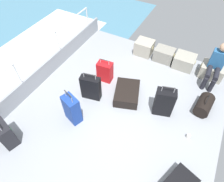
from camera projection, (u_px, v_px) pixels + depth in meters
ground_plane at (120, 110)px, 4.56m from camera, size 4.40×5.20×0.06m
gunwale_port at (45, 71)px, 5.04m from camera, size 0.06×5.20×0.45m
railing_port at (39, 54)px, 4.62m from camera, size 0.04×4.20×1.02m
sea_wake at (13, 69)px, 5.91m from camera, size 12.00×12.00×0.01m
cargo_crate_0 at (144, 47)px, 5.72m from camera, size 0.53×0.44×0.42m
cargo_crate_1 at (164, 55)px, 5.54m from camera, size 0.56×0.39×0.38m
cargo_crate_2 at (184, 61)px, 5.36m from camera, size 0.57×0.48×0.36m
cargo_crate_3 at (212, 71)px, 5.12m from camera, size 0.61×0.45×0.36m
passenger_seated at (216, 64)px, 4.73m from camera, size 0.34×0.66×1.06m
suitcase_0 at (5, 134)px, 3.80m from camera, size 0.47×0.37×0.70m
suitcase_1 at (91, 88)px, 4.54m from camera, size 0.48×0.27×0.76m
suitcase_2 at (72, 109)px, 4.11m from camera, size 0.42×0.33×0.86m
suitcase_3 at (127, 93)px, 4.68m from camera, size 0.77×0.89×0.26m
suitcase_5 at (105, 71)px, 4.97m from camera, size 0.39×0.28×0.65m
suitcase_6 at (164, 102)px, 4.22m from camera, size 0.45×0.33×0.84m
duffel_bag at (204, 105)px, 4.41m from camera, size 0.39×0.58×0.47m
paper_cup at (188, 136)px, 4.03m from camera, size 0.08×0.08×0.10m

